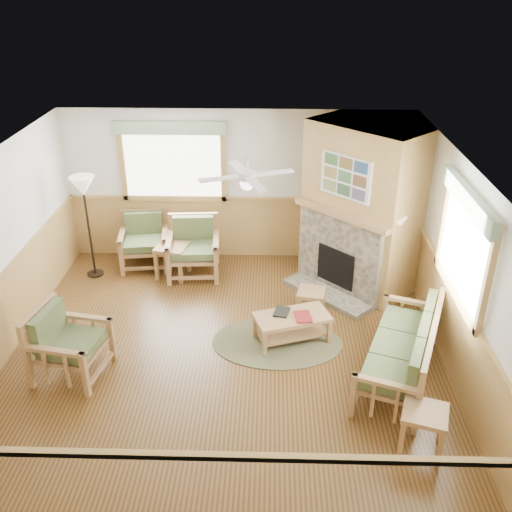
{
  "coord_description": "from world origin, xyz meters",
  "views": [
    {
      "loc": [
        0.6,
        -6.46,
        4.83
      ],
      "look_at": [
        0.4,
        0.7,
        1.15
      ],
      "focal_mm": 40.0,
      "sensor_mm": 36.0,
      "label": 1
    }
  ],
  "objects_px": {
    "end_table_chairs": "(173,261)",
    "floor_lamp_left": "(89,227)",
    "sofa": "(400,348)",
    "armchair_back_right": "(193,248)",
    "end_table_sofa": "(422,430)",
    "armchair_left": "(70,343)",
    "footstool": "(311,301)",
    "coffee_table": "(292,328)",
    "floor_lamp_right": "(390,262)",
    "armchair_back_left": "(144,241)"
  },
  "relations": [
    {
      "from": "sofa",
      "to": "coffee_table",
      "type": "bearing_deg",
      "value": -99.34
    },
    {
      "from": "sofa",
      "to": "end_table_chairs",
      "type": "bearing_deg",
      "value": -107.48
    },
    {
      "from": "sofa",
      "to": "floor_lamp_left",
      "type": "height_order",
      "value": "floor_lamp_left"
    },
    {
      "from": "end_table_chairs",
      "to": "sofa",
      "type": "bearing_deg",
      "value": -38.19
    },
    {
      "from": "footstool",
      "to": "armchair_left",
      "type": "bearing_deg",
      "value": -153.38
    },
    {
      "from": "armchair_left",
      "to": "floor_lamp_right",
      "type": "bearing_deg",
      "value": -56.74
    },
    {
      "from": "floor_lamp_right",
      "to": "armchair_back_left",
      "type": "bearing_deg",
      "value": 163.13
    },
    {
      "from": "armchair_left",
      "to": "footstool",
      "type": "relative_size",
      "value": 2.29
    },
    {
      "from": "end_table_sofa",
      "to": "coffee_table",
      "type": "bearing_deg",
      "value": 124.27
    },
    {
      "from": "end_table_chairs",
      "to": "armchair_left",
      "type": "bearing_deg",
      "value": -108.49
    },
    {
      "from": "sofa",
      "to": "end_table_sofa",
      "type": "distance_m",
      "value": 1.25
    },
    {
      "from": "armchair_back_right",
      "to": "footstool",
      "type": "distance_m",
      "value": 2.3
    },
    {
      "from": "armchair_back_left",
      "to": "end_table_sofa",
      "type": "distance_m",
      "value": 5.81
    },
    {
      "from": "sofa",
      "to": "armchair_left",
      "type": "height_order",
      "value": "armchair_left"
    },
    {
      "from": "armchair_back_left",
      "to": "end_table_chairs",
      "type": "height_order",
      "value": "armchair_back_left"
    },
    {
      "from": "armchair_back_left",
      "to": "floor_lamp_right",
      "type": "xyz_separation_m",
      "value": [
        4.07,
        -1.23,
        0.31
      ]
    },
    {
      "from": "end_table_sofa",
      "to": "armchair_back_right",
      "type": "bearing_deg",
      "value": 127.34
    },
    {
      "from": "end_table_sofa",
      "to": "floor_lamp_left",
      "type": "distance_m",
      "value": 6.16
    },
    {
      "from": "armchair_back_left",
      "to": "armchair_left",
      "type": "bearing_deg",
      "value": -103.92
    },
    {
      "from": "footstool",
      "to": "floor_lamp_right",
      "type": "distance_m",
      "value": 1.35
    },
    {
      "from": "sofa",
      "to": "footstool",
      "type": "xyz_separation_m",
      "value": [
        -1.03,
        1.57,
        -0.27
      ]
    },
    {
      "from": "floor_lamp_left",
      "to": "armchair_back_right",
      "type": "bearing_deg",
      "value": 2.95
    },
    {
      "from": "end_table_chairs",
      "to": "end_table_sofa",
      "type": "distance_m",
      "value": 5.14
    },
    {
      "from": "end_table_sofa",
      "to": "end_table_chairs",
      "type": "bearing_deg",
      "value": 131.06
    },
    {
      "from": "armchair_back_right",
      "to": "footstool",
      "type": "relative_size",
      "value": 2.37
    },
    {
      "from": "sofa",
      "to": "armchair_back_left",
      "type": "relative_size",
      "value": 2.14
    },
    {
      "from": "armchair_back_right",
      "to": "armchair_left",
      "type": "distance_m",
      "value": 3.03
    },
    {
      "from": "armchair_back_left",
      "to": "footstool",
      "type": "relative_size",
      "value": 2.24
    },
    {
      "from": "coffee_table",
      "to": "footstool",
      "type": "xyz_separation_m",
      "value": [
        0.32,
        0.79,
        -0.03
      ]
    },
    {
      "from": "armchair_back_right",
      "to": "footstool",
      "type": "xyz_separation_m",
      "value": [
        1.96,
        -1.15,
        -0.31
      ]
    },
    {
      "from": "sofa",
      "to": "floor_lamp_right",
      "type": "xyz_separation_m",
      "value": [
        0.16,
        1.79,
        0.31
      ]
    },
    {
      "from": "floor_lamp_left",
      "to": "floor_lamp_right",
      "type": "distance_m",
      "value": 4.95
    },
    {
      "from": "sofa",
      "to": "floor_lamp_left",
      "type": "relative_size",
      "value": 1.09
    },
    {
      "from": "armchair_back_right",
      "to": "floor_lamp_right",
      "type": "bearing_deg",
      "value": -20.49
    },
    {
      "from": "armchair_back_left",
      "to": "end_table_sofa",
      "type": "bearing_deg",
      "value": -55.02
    },
    {
      "from": "armchair_left",
      "to": "end_table_chairs",
      "type": "bearing_deg",
      "value": -7.8
    },
    {
      "from": "end_table_chairs",
      "to": "floor_lamp_left",
      "type": "bearing_deg",
      "value": 179.98
    },
    {
      "from": "floor_lamp_right",
      "to": "end_table_chairs",
      "type": "bearing_deg",
      "value": 166.51
    },
    {
      "from": "armchair_back_right",
      "to": "end_table_sofa",
      "type": "xyz_separation_m",
      "value": [
        3.02,
        -3.96,
        -0.22
      ]
    },
    {
      "from": "end_table_sofa",
      "to": "armchair_back_left",
      "type": "bearing_deg",
      "value": 132.68
    },
    {
      "from": "sofa",
      "to": "armchair_left",
      "type": "distance_m",
      "value": 4.24
    },
    {
      "from": "armchair_back_right",
      "to": "footstool",
      "type": "bearing_deg",
      "value": -34.46
    },
    {
      "from": "armchair_left",
      "to": "coffee_table",
      "type": "xyz_separation_m",
      "value": [
        2.89,
        0.82,
        -0.26
      ]
    },
    {
      "from": "end_table_sofa",
      "to": "floor_lamp_right",
      "type": "distance_m",
      "value": 3.08
    },
    {
      "from": "floor_lamp_right",
      "to": "armchair_left",
      "type": "bearing_deg",
      "value": -157.44
    },
    {
      "from": "coffee_table",
      "to": "footstool",
      "type": "bearing_deg",
      "value": 49.0
    },
    {
      "from": "sofa",
      "to": "end_table_chairs",
      "type": "relative_size",
      "value": 3.43
    },
    {
      "from": "sofa",
      "to": "floor_lamp_left",
      "type": "bearing_deg",
      "value": -98.45
    },
    {
      "from": "armchair_left",
      "to": "footstool",
      "type": "height_order",
      "value": "armchair_left"
    },
    {
      "from": "armchair_back_left",
      "to": "end_table_chairs",
      "type": "bearing_deg",
      "value": -42.74
    }
  ]
}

